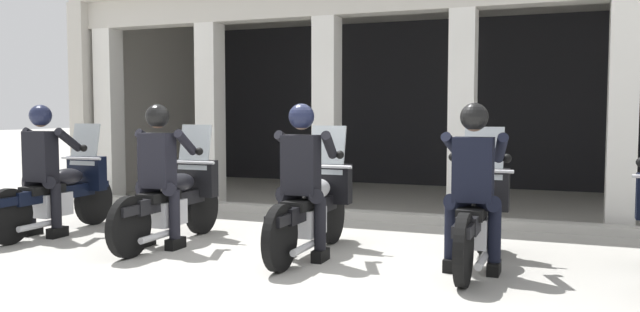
{
  "coord_description": "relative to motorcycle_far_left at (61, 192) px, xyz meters",
  "views": [
    {
      "loc": [
        2.51,
        -5.98,
        1.51
      ],
      "look_at": [
        0.0,
        0.44,
        1.02
      ],
      "focal_mm": 35.95,
      "sensor_mm": 36.0,
      "label": 1
    }
  ],
  "objects": [
    {
      "name": "ground_plane",
      "position": [
        3.37,
        2.78,
        -0.5
      ],
      "size": [
        80.0,
        80.0,
        0.0
      ],
      "primitive_type": "plane",
      "color": "#A8A59E"
    },
    {
      "name": "station_building",
      "position": [
        3.5,
        5.06,
        1.71
      ],
      "size": [
        11.11,
        4.6,
        3.5
      ],
      "color": "black",
      "rests_on": "ground"
    },
    {
      "name": "kerb_strip",
      "position": [
        3.5,
        2.25,
        -0.44
      ],
      "size": [
        10.61,
        0.24,
        0.12
      ],
      "primitive_type": "cube",
      "color": "#B7B5AD",
      "rests_on": "ground"
    },
    {
      "name": "motorcycle_far_left",
      "position": [
        0.0,
        0.0,
        0.0
      ],
      "size": [
        0.62,
        2.04,
        1.35
      ],
      "rotation": [
        0.0,
        0.0,
        -0.06
      ],
      "color": "black",
      "rests_on": "ground"
    },
    {
      "name": "police_officer_far_left",
      "position": [
        -0.0,
        -0.28,
        0.44
      ],
      "size": [
        0.63,
        0.61,
        1.58
      ],
      "rotation": [
        0.0,
        0.0,
        -0.06
      ],
      "color": "black",
      "rests_on": "ground"
    },
    {
      "name": "motorcycle_left",
      "position": [
        1.69,
        -0.04,
        0.0
      ],
      "size": [
        0.62,
        2.04,
        1.35
      ],
      "rotation": [
        0.0,
        0.0,
        0.1
      ],
      "color": "black",
      "rests_on": "ground"
    },
    {
      "name": "police_officer_left",
      "position": [
        1.69,
        -0.32,
        0.44
      ],
      "size": [
        0.63,
        0.61,
        1.58
      ],
      "rotation": [
        0.0,
        0.0,
        0.1
      ],
      "color": "black",
      "rests_on": "ground"
    },
    {
      "name": "motorcycle_center",
      "position": [
        3.37,
        0.01,
        0.0
      ],
      "size": [
        0.62,
        2.04,
        1.35
      ],
      "rotation": [
        0.0,
        0.0,
        -0.05
      ],
      "color": "black",
      "rests_on": "ground"
    },
    {
      "name": "police_officer_center",
      "position": [
        3.37,
        -0.27,
        0.44
      ],
      "size": [
        0.63,
        0.61,
        1.58
      ],
      "rotation": [
        0.0,
        0.0,
        -0.05
      ],
      "color": "black",
      "rests_on": "ground"
    },
    {
      "name": "motorcycle_right",
      "position": [
        5.06,
        0.11,
        0.0
      ],
      "size": [
        0.62,
        2.04,
        1.35
      ],
      "rotation": [
        0.0,
        0.0,
        -0.05
      ],
      "color": "black",
      "rests_on": "ground"
    },
    {
      "name": "police_officer_right",
      "position": [
        5.06,
        -0.18,
        0.44
      ],
      "size": [
        0.63,
        0.61,
        1.58
      ],
      "rotation": [
        0.0,
        0.0,
        -0.05
      ],
      "color": "black",
      "rests_on": "ground"
    },
    {
      "name": "bollard_kerbside",
      "position": [
        -2.56,
        2.04,
        -0.0
      ],
      "size": [
        0.14,
        0.14,
        1.01
      ],
      "color": "yellow",
      "rests_on": "ground"
    }
  ]
}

